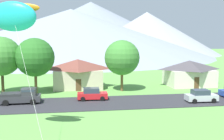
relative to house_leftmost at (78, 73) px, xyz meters
The scene contains 13 objects.
road_strip 12.25m from the house_leftmost, 83.28° to the right, with size 160.00×7.87×0.08m, color #2D2D33.
mountain_far_west_ridge 88.04m from the house_leftmost, 90.77° to the left, with size 135.97×135.97×23.08m, color gray.
mountain_far_east_ridge 105.98m from the house_leftmost, 67.54° to the left, with size 78.73×78.73×23.21m, color #8E939E.
mountain_central_ridge 136.37m from the house_leftmost, 84.91° to the left, with size 134.82×134.82×33.12m, color gray.
house_leftmost is the anchor object (origin of this frame).
house_left_center 20.43m from the house_leftmost, ahead, with size 8.79×6.78×4.66m.
tree_left_of_center 8.69m from the house_leftmost, 29.26° to the right, with size 5.78×5.78×8.45m.
tree_center 12.80m from the house_leftmost, 162.34° to the right, with size 6.06×6.06×9.00m.
tree_right_of_center 8.52m from the house_leftmost, 147.47° to the right, with size 6.04×6.04×8.79m.
parked_car_silver_mid_west 21.24m from the house_leftmost, 39.29° to the right, with size 4.24×2.16×1.68m.
parked_car_red_east_end 10.27m from the house_leftmost, 80.09° to the right, with size 4.27×2.20×1.68m.
pickup_truck_charcoal_west_side 13.31m from the house_leftmost, 125.75° to the right, with size 5.25×2.43×1.99m.
kite_flyer_with_kite 25.75m from the house_leftmost, 103.23° to the right, with size 5.35×7.67×11.79m.
Camera 1 is at (-2.36, -7.44, 8.69)m, focal length 42.57 mm.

